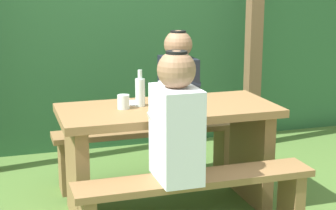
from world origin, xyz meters
name	(u,v)px	position (x,y,z in m)	size (l,w,h in m)	color
ground_plane	(168,209)	(0.00, 0.00, 0.00)	(12.00, 12.00, 0.00)	#4A6B2E
hedge_backdrop	(110,25)	(0.00, 1.81, 1.09)	(6.40, 0.67, 2.18)	#28572F
pergola_post_right	(255,22)	(1.16, 1.14, 1.14)	(0.12, 0.12, 2.28)	brown
picnic_table	(168,140)	(0.00, 0.00, 0.49)	(1.40, 0.64, 0.71)	olive
bench_near	(196,196)	(0.00, -0.53, 0.31)	(1.40, 0.24, 0.43)	olive
bench_far	(147,143)	(0.00, 0.53, 0.31)	(1.40, 0.24, 0.43)	olive
person_white_shirt	(176,121)	(-0.12, -0.52, 0.76)	(0.25, 0.35, 0.72)	silver
person_black_coat	(178,82)	(0.24, 0.52, 0.76)	(0.25, 0.35, 0.72)	black
drinking_glass	(123,102)	(-0.29, 0.03, 0.76)	(0.08, 0.08, 0.09)	silver
bottle_left	(162,92)	(-0.03, 0.03, 0.81)	(0.06, 0.06, 0.24)	silver
bottle_right	(140,91)	(-0.17, 0.07, 0.81)	(0.06, 0.06, 0.24)	silver
cell_phone	(132,103)	(-0.20, 0.14, 0.72)	(0.07, 0.14, 0.01)	silver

